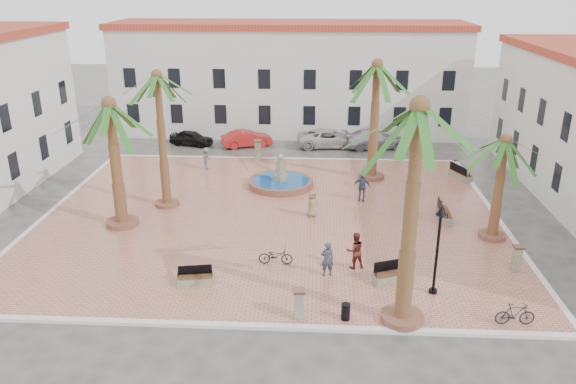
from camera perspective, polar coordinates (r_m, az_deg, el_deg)
name	(u,v)px	position (r m, az deg, el deg)	size (l,w,h in m)	color
ground	(271,217)	(32.56, -1.76, -2.60)	(120.00, 120.00, 0.00)	#56544F
plaza	(271,216)	(32.53, -1.76, -2.47)	(26.00, 22.00, 0.15)	tan
kerb_n	(283,159)	(42.82, -0.52, 3.38)	(26.30, 0.30, 0.16)	silver
kerb_s	(248,326)	(22.92, -4.13, -13.44)	(26.30, 0.30, 0.16)	silver
kerb_e	(499,221)	(34.04, 20.64, -2.79)	(0.30, 22.30, 0.16)	silver
kerb_w	(52,211)	(36.00, -22.86, -1.82)	(0.30, 22.30, 0.16)	silver
building_north	(289,77)	(50.48, 0.12, 11.56)	(30.40, 7.40, 9.50)	silver
fountain	(281,181)	(36.93, -0.74, 1.07)	(4.26, 4.26, 2.20)	brown
palm_nw	(158,89)	(32.71, -13.09, 10.11)	(4.59, 4.59, 8.13)	brown
palm_sw	(111,121)	(30.73, -17.57, 6.92)	(5.75, 5.75, 7.20)	brown
palm_s	(418,133)	(20.37, 13.05, 5.87)	(5.58, 5.58, 9.08)	brown
palm_e	(504,153)	(30.09, 21.08, 3.70)	(4.58, 4.58, 5.67)	brown
palm_ne	(377,79)	(37.24, 9.00, 11.29)	(5.68, 5.68, 8.08)	brown
bench_s	(195,279)	(25.72, -9.39, -8.73)	(1.65, 0.75, 0.84)	gray
bench_se	(393,276)	(26.01, 10.61, -8.36)	(1.92, 1.19, 0.97)	gray
bench_e	(444,214)	(33.04, 15.54, -2.20)	(0.67, 1.99, 1.04)	gray
bench_ne	(460,175)	(40.00, 17.09, 1.69)	(1.30, 2.00, 1.01)	gray
lamppost_s	(439,235)	(24.39, 15.07, -4.24)	(0.45, 0.45, 4.10)	black
lamppost_e	(417,159)	(35.47, 12.93, 3.32)	(0.39, 0.39, 3.59)	black
bollard_se	(299,303)	(22.86, 1.11, -11.24)	(0.50, 0.50, 1.30)	gray
bollard_n	(258,150)	(42.15, -3.09, 4.31)	(0.64, 0.64, 1.55)	gray
bollard_e	(517,258)	(28.39, 22.22, -6.19)	(0.47, 0.47, 1.25)	gray
litter_bin	(346,312)	(23.06, 5.88, -12.00)	(0.36, 0.36, 0.71)	black
cyclist_a	(327,259)	(25.86, 4.01, -6.80)	(0.61, 0.40, 1.67)	#333749
bicycle_a	(276,256)	(26.95, -1.26, -6.51)	(0.57, 1.63, 0.86)	black
cyclist_b	(355,250)	(26.61, 6.82, -5.91)	(0.87, 0.68, 1.80)	#58221B
bicycle_b	(515,314)	(24.28, 22.08, -11.43)	(0.45, 1.58, 0.95)	black
pedestrian_fountain_a	(312,204)	(32.04, 2.45, -1.23)	(0.75, 0.49, 1.53)	#8E7C59
pedestrian_fountain_b	(362,187)	(34.60, 7.51, 0.55)	(1.05, 0.44, 1.80)	#374762
pedestrian_north	(206,158)	(40.52, -8.28, 3.40)	(1.02, 0.59, 1.58)	#57575D
pedestrian_east	(413,200)	(33.12, 12.55, -0.75)	(1.65, 0.53, 1.78)	#6E5D53
car_black	(191,138)	(47.23, -9.79, 5.43)	(1.45, 3.61, 1.23)	black
car_red	(247,139)	(46.25, -4.21, 5.44)	(1.43, 4.11, 1.36)	red
car_silver	(375,139)	(46.27, 8.81, 5.33)	(2.07, 5.10, 1.48)	#B8B8C1
car_white	(329,138)	(46.18, 4.18, 5.47)	(2.39, 5.18, 1.44)	beige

